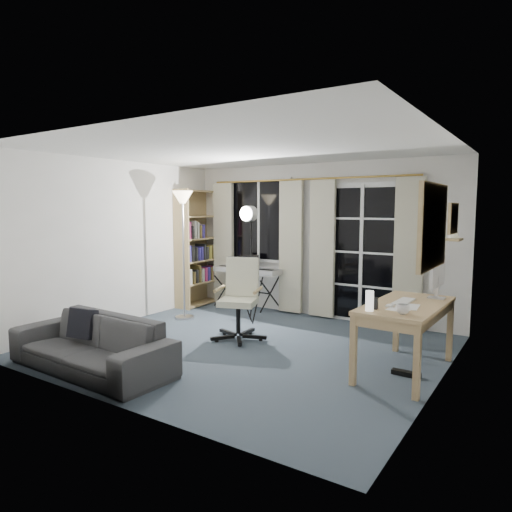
{
  "coord_description": "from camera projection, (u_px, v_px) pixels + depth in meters",
  "views": [
    {
      "loc": [
        3.1,
        -4.51,
        1.71
      ],
      "look_at": [
        -0.07,
        0.35,
        1.09
      ],
      "focal_mm": 32.0,
      "sensor_mm": 36.0,
      "label": 1
    }
  ],
  "objects": [
    {
      "name": "floor",
      "position": [
        245.0,
        348.0,
        5.62
      ],
      "size": [
        4.5,
        4.0,
        0.02
      ],
      "primitive_type": "cube",
      "color": "#36424E",
      "rests_on": "ground"
    },
    {
      "name": "window",
      "position": [
        260.0,
        220.0,
        7.68
      ],
      "size": [
        1.2,
        0.08,
        1.4
      ],
      "color": "white",
      "rests_on": "floor"
    },
    {
      "name": "french_door",
      "position": [
        362.0,
        254.0,
        6.75
      ],
      "size": [
        1.32,
        0.09,
        2.11
      ],
      "color": "white",
      "rests_on": "floor"
    },
    {
      "name": "curtains",
      "position": [
        306.0,
        247.0,
        7.15
      ],
      "size": [
        3.6,
        0.07,
        2.13
      ],
      "color": "gold",
      "rests_on": "floor"
    },
    {
      "name": "bookshelf",
      "position": [
        197.0,
        251.0,
        8.0
      ],
      "size": [
        0.34,
        0.95,
        2.02
      ],
      "rotation": [
        0.0,
        0.0,
        0.02
      ],
      "color": "tan",
      "rests_on": "floor"
    },
    {
      "name": "torchiere_lamp",
      "position": [
        183.0,
        216.0,
        6.91
      ],
      "size": [
        0.35,
        0.35,
        1.96
      ],
      "rotation": [
        0.0,
        0.0,
        -0.14
      ],
      "color": "#B2B2B7",
      "rests_on": "floor"
    },
    {
      "name": "keyboard_piano",
      "position": [
        247.0,
        271.0,
        7.58
      ],
      "size": [
        1.21,
        0.6,
        0.87
      ],
      "rotation": [
        0.0,
        0.0,
        -0.02
      ],
      "color": "black",
      "rests_on": "floor"
    },
    {
      "name": "studio_light",
      "position": [
        249.0,
        227.0,
        6.73
      ],
      "size": [
        0.34,
        0.35,
        1.78
      ],
      "rotation": [
        0.0,
        0.0,
        -0.1
      ],
      "color": "black",
      "rests_on": "floor"
    },
    {
      "name": "office_chair",
      "position": [
        241.0,
        291.0,
        6.0
      ],
      "size": [
        0.73,
        0.71,
        1.06
      ],
      "rotation": [
        0.0,
        0.0,
        0.36
      ],
      "color": "black",
      "rests_on": "floor"
    },
    {
      "name": "desk",
      "position": [
        406.0,
        312.0,
        4.7
      ],
      "size": [
        0.73,
        1.38,
        0.73
      ],
      "rotation": [
        0.0,
        0.0,
        -0.03
      ],
      "color": "tan",
      "rests_on": "floor"
    },
    {
      "name": "monitor",
      "position": [
        437.0,
        273.0,
        4.93
      ],
      "size": [
        0.18,
        0.52,
        0.46
      ],
      "rotation": [
        0.0,
        0.0,
        -0.03
      ],
      "color": "silver",
      "rests_on": "desk"
    },
    {
      "name": "desk_clutter",
      "position": [
        393.0,
        322.0,
        4.56
      ],
      "size": [
        0.44,
        0.82,
        0.92
      ],
      "rotation": [
        0.0,
        0.0,
        -0.03
      ],
      "color": "white",
      "rests_on": "desk"
    },
    {
      "name": "mug",
      "position": [
        403.0,
        308.0,
        4.21
      ],
      "size": [
        0.12,
        0.1,
        0.12
      ],
      "primitive_type": "imported",
      "rotation": [
        0.0,
        0.0,
        -0.03
      ],
      "color": "silver",
      "rests_on": "desk"
    },
    {
      "name": "wall_mirror",
      "position": [
        433.0,
        226.0,
        3.96
      ],
      "size": [
        0.04,
        0.94,
        0.74
      ],
      "color": "tan",
      "rests_on": "floor"
    },
    {
      "name": "framed_print",
      "position": [
        453.0,
        218.0,
        4.7
      ],
      "size": [
        0.03,
        0.42,
        0.32
      ],
      "color": "tan",
      "rests_on": "floor"
    },
    {
      "name": "wall_shelf",
      "position": [
        454.0,
        234.0,
        5.18
      ],
      "size": [
        0.16,
        0.3,
        0.18
      ],
      "color": "tan",
      "rests_on": "floor"
    },
    {
      "name": "sofa",
      "position": [
        91.0,
        335.0,
        4.78
      ],
      "size": [
        1.94,
        0.62,
        0.75
      ],
      "rotation": [
        0.0,
        0.0,
        -0.03
      ],
      "color": "#333436",
      "rests_on": "floor"
    }
  ]
}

